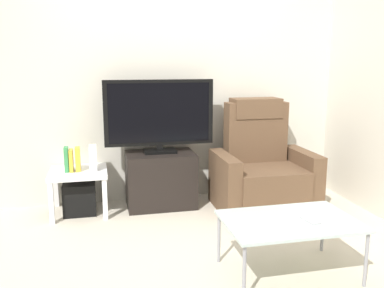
% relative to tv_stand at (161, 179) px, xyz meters
% --- Properties ---
extents(ground_plane, '(6.40, 6.40, 0.00)m').
position_rel_tv_stand_xyz_m(ground_plane, '(0.13, -0.84, -0.28)').
color(ground_plane, beige).
extents(wall_back, '(6.40, 0.06, 2.60)m').
position_rel_tv_stand_xyz_m(wall_back, '(0.13, 0.29, 1.02)').
color(wall_back, beige).
rests_on(wall_back, ground).
extents(tv_stand, '(0.68, 0.46, 0.55)m').
position_rel_tv_stand_xyz_m(tv_stand, '(0.00, 0.00, 0.00)').
color(tv_stand, black).
rests_on(tv_stand, ground).
extents(television, '(1.09, 0.20, 0.73)m').
position_rel_tv_stand_xyz_m(television, '(0.00, 0.02, 0.66)').
color(television, black).
rests_on(television, tv_stand).
extents(recliner_armchair, '(0.98, 0.78, 1.08)m').
position_rel_tv_stand_xyz_m(recliner_armchair, '(1.01, -0.20, 0.09)').
color(recliner_armchair, brown).
rests_on(recliner_armchair, ground).
extents(side_table, '(0.54, 0.54, 0.43)m').
position_rel_tv_stand_xyz_m(side_table, '(-0.80, -0.02, 0.08)').
color(side_table, white).
rests_on(side_table, ground).
extents(subwoofer_box, '(0.31, 0.31, 0.31)m').
position_rel_tv_stand_xyz_m(subwoofer_box, '(-0.80, -0.02, -0.13)').
color(subwoofer_box, black).
rests_on(subwoofer_box, ground).
extents(book_leftmost, '(0.04, 0.11, 0.24)m').
position_rel_tv_stand_xyz_m(book_leftmost, '(-0.90, -0.04, 0.27)').
color(book_leftmost, '#388C4C').
rests_on(book_leftmost, side_table).
extents(book_middle, '(0.03, 0.13, 0.21)m').
position_rel_tv_stand_xyz_m(book_middle, '(-0.86, -0.04, 0.25)').
color(book_middle, gold).
rests_on(book_middle, side_table).
extents(book_rightmost, '(0.04, 0.11, 0.23)m').
position_rel_tv_stand_xyz_m(book_rightmost, '(-0.80, -0.04, 0.26)').
color(book_rightmost, gold).
rests_on(book_rightmost, side_table).
extents(game_console, '(0.07, 0.20, 0.23)m').
position_rel_tv_stand_xyz_m(game_console, '(-0.66, -0.01, 0.26)').
color(game_console, white).
rests_on(game_console, side_table).
extents(coffee_table, '(0.90, 0.60, 0.40)m').
position_rel_tv_stand_xyz_m(coffee_table, '(0.65, -1.58, 0.09)').
color(coffee_table, '#B2C6C1').
rests_on(coffee_table, ground).
extents(cell_phone, '(0.09, 0.16, 0.01)m').
position_rel_tv_stand_xyz_m(cell_phone, '(0.78, -1.63, 0.12)').
color(cell_phone, '#B7B7BC').
rests_on(cell_phone, coffee_table).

